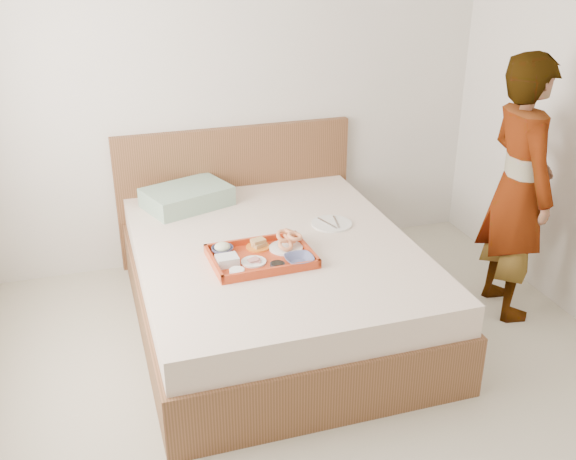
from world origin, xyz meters
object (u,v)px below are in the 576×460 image
(bed, at_px, (275,283))
(tray, at_px, (261,256))
(dinner_plate, at_px, (332,224))
(person, at_px, (519,189))

(bed, height_order, tray, tray)
(dinner_plate, relative_size, person, 0.16)
(tray, height_order, person, person)
(person, bearing_deg, bed, 86.57)
(bed, distance_m, dinner_plate, 0.51)
(person, bearing_deg, tray, 94.21)
(tray, distance_m, person, 1.57)
(bed, xyz_separation_m, dinner_plate, (0.41, 0.14, 0.27))
(bed, distance_m, tray, 0.37)
(tray, distance_m, dinner_plate, 0.63)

